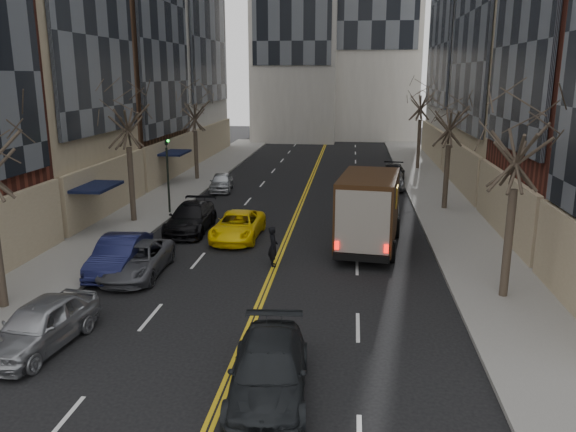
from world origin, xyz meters
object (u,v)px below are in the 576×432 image
(taxi, at_px, (238,226))
(observer_sedan, at_px, (269,371))
(pedestrian, at_px, (273,246))
(ups_truck, at_px, (369,211))

(taxi, bearing_deg, observer_sedan, -74.47)
(observer_sedan, relative_size, pedestrian, 2.83)
(taxi, bearing_deg, ups_truck, -7.20)
(observer_sedan, bearing_deg, ups_truck, 73.57)
(ups_truck, relative_size, pedestrian, 3.90)
(taxi, height_order, pedestrian, pedestrian)
(taxi, xyz_separation_m, pedestrian, (2.34, -3.91, 0.22))
(pedestrian, bearing_deg, taxi, 14.77)
(observer_sedan, xyz_separation_m, taxi, (-3.64, 13.92, -0.04))
(pedestrian, bearing_deg, observer_sedan, 171.33)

